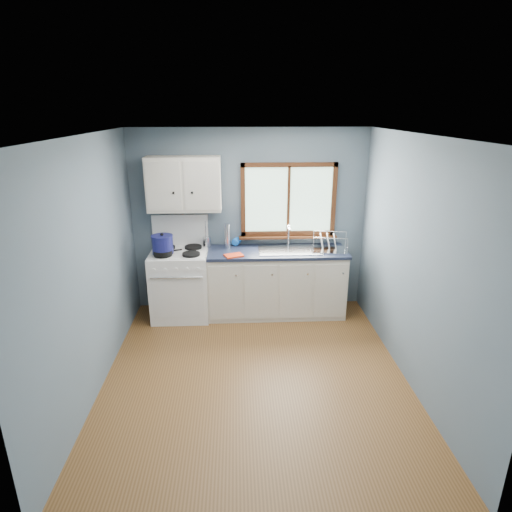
{
  "coord_description": "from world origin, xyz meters",
  "views": [
    {
      "loc": [
        -0.18,
        -3.94,
        2.73
      ],
      "look_at": [
        0.05,
        0.9,
        1.05
      ],
      "focal_mm": 30.0,
      "sensor_mm": 36.0,
      "label": 1
    }
  ],
  "objects_px": {
    "sink": "(290,255)",
    "stockpot": "(163,244)",
    "base_cabinets": "(276,285)",
    "skillet": "(163,252)",
    "gas_range": "(181,282)",
    "thermos": "(227,236)",
    "utensil_crock": "(207,242)",
    "dish_rack": "(329,246)"
  },
  "relations": [
    {
      "from": "sink",
      "to": "stockpot",
      "type": "distance_m",
      "value": 1.69
    },
    {
      "from": "utensil_crock",
      "to": "thermos",
      "type": "distance_m",
      "value": 0.3
    },
    {
      "from": "stockpot",
      "to": "thermos",
      "type": "height_order",
      "value": "thermos"
    },
    {
      "from": "base_cabinets",
      "to": "utensil_crock",
      "type": "bearing_deg",
      "value": 168.6
    },
    {
      "from": "sink",
      "to": "dish_rack",
      "type": "bearing_deg",
      "value": -3.18
    },
    {
      "from": "base_cabinets",
      "to": "skillet",
      "type": "relative_size",
      "value": 4.66
    },
    {
      "from": "base_cabinets",
      "to": "utensil_crock",
      "type": "relative_size",
      "value": 5.11
    },
    {
      "from": "utensil_crock",
      "to": "dish_rack",
      "type": "bearing_deg",
      "value": -7.6
    },
    {
      "from": "stockpot",
      "to": "skillet",
      "type": "bearing_deg",
      "value": -76.1
    },
    {
      "from": "sink",
      "to": "utensil_crock",
      "type": "bearing_deg",
      "value": 170.37
    },
    {
      "from": "stockpot",
      "to": "thermos",
      "type": "distance_m",
      "value": 0.88
    },
    {
      "from": "dish_rack",
      "to": "thermos",
      "type": "bearing_deg",
      "value": -176.88
    },
    {
      "from": "sink",
      "to": "stockpot",
      "type": "relative_size",
      "value": 2.37
    },
    {
      "from": "skillet",
      "to": "thermos",
      "type": "xyz_separation_m",
      "value": [
        0.82,
        0.34,
        0.1
      ]
    },
    {
      "from": "gas_range",
      "to": "thermos",
      "type": "xyz_separation_m",
      "value": [
        0.64,
        0.17,
        0.59
      ]
    },
    {
      "from": "base_cabinets",
      "to": "skillet",
      "type": "distance_m",
      "value": 1.6
    },
    {
      "from": "dish_rack",
      "to": "gas_range",
      "type": "bearing_deg",
      "value": -169.78
    },
    {
      "from": "stockpot",
      "to": "utensil_crock",
      "type": "distance_m",
      "value": 0.65
    },
    {
      "from": "gas_range",
      "to": "base_cabinets",
      "type": "relative_size",
      "value": 0.74
    },
    {
      "from": "skillet",
      "to": "sink",
      "type": "bearing_deg",
      "value": -16.15
    },
    {
      "from": "skillet",
      "to": "dish_rack",
      "type": "bearing_deg",
      "value": -18.48
    },
    {
      "from": "base_cabinets",
      "to": "utensil_crock",
      "type": "distance_m",
      "value": 1.13
    },
    {
      "from": "base_cabinets",
      "to": "utensil_crock",
      "type": "xyz_separation_m",
      "value": [
        -0.94,
        0.19,
        0.58
      ]
    },
    {
      "from": "dish_rack",
      "to": "stockpot",
      "type": "bearing_deg",
      "value": -165.86
    },
    {
      "from": "utensil_crock",
      "to": "thermos",
      "type": "xyz_separation_m",
      "value": [
        0.28,
        -0.04,
        0.09
      ]
    },
    {
      "from": "skillet",
      "to": "stockpot",
      "type": "relative_size",
      "value": 1.12
    },
    {
      "from": "gas_range",
      "to": "sink",
      "type": "distance_m",
      "value": 1.53
    },
    {
      "from": "skillet",
      "to": "dish_rack",
      "type": "xyz_separation_m",
      "value": [
        2.18,
        0.16,
        -0.0
      ]
    },
    {
      "from": "skillet",
      "to": "stockpot",
      "type": "distance_m",
      "value": 0.1
    },
    {
      "from": "thermos",
      "to": "dish_rack",
      "type": "xyz_separation_m",
      "value": [
        1.36,
        -0.18,
        -0.1
      ]
    },
    {
      "from": "base_cabinets",
      "to": "thermos",
      "type": "bearing_deg",
      "value": 167.42
    },
    {
      "from": "gas_range",
      "to": "base_cabinets",
      "type": "xyz_separation_m",
      "value": [
        1.31,
        0.02,
        -0.08
      ]
    },
    {
      "from": "skillet",
      "to": "utensil_crock",
      "type": "xyz_separation_m",
      "value": [
        0.53,
        0.38,
        0.01
      ]
    },
    {
      "from": "base_cabinets",
      "to": "dish_rack",
      "type": "bearing_deg",
      "value": -2.4
    },
    {
      "from": "gas_range",
      "to": "thermos",
      "type": "height_order",
      "value": "gas_range"
    },
    {
      "from": "base_cabinets",
      "to": "thermos",
      "type": "xyz_separation_m",
      "value": [
        -0.66,
        0.15,
        0.68
      ]
    },
    {
      "from": "thermos",
      "to": "gas_range",
      "type": "bearing_deg",
      "value": -165.49
    },
    {
      "from": "gas_range",
      "to": "sink",
      "type": "relative_size",
      "value": 1.62
    },
    {
      "from": "base_cabinets",
      "to": "skillet",
      "type": "height_order",
      "value": "skillet"
    },
    {
      "from": "sink",
      "to": "utensil_crock",
      "type": "xyz_separation_m",
      "value": [
        -1.12,
        0.19,
        0.14
      ]
    },
    {
      "from": "stockpot",
      "to": "dish_rack",
      "type": "bearing_deg",
      "value": 3.61
    },
    {
      "from": "thermos",
      "to": "sink",
      "type": "bearing_deg",
      "value": -9.98
    }
  ]
}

